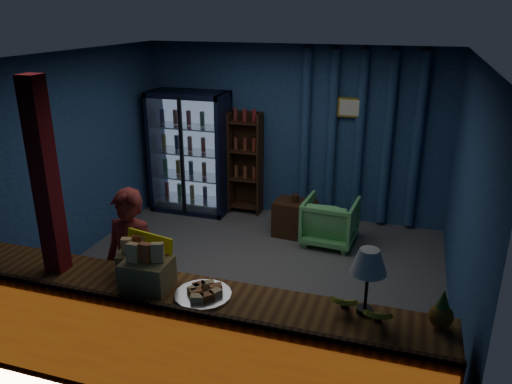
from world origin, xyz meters
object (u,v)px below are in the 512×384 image
shopkeeper (133,268)px  pastry_tray (203,293)px  green_chair (330,221)px  table_lamp (369,264)px

shopkeeper → pastry_tray: bearing=-27.2°
green_chair → shopkeeper: bearing=66.0°
green_chair → table_lamp: (0.75, -3.05, 1.03)m
pastry_tray → table_lamp: size_ratio=0.87×
green_chair → table_lamp: 3.31m
shopkeeper → pastry_tray: shopkeeper is taller
pastry_tray → green_chair: bearing=81.7°
pastry_tray → table_lamp: bearing=7.3°
shopkeeper → pastry_tray: 1.09m
shopkeeper → table_lamp: 2.28m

